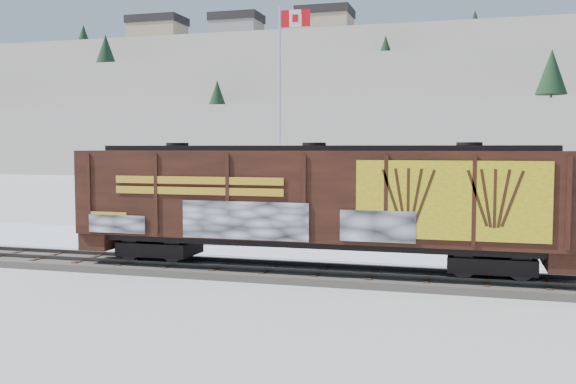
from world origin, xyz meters
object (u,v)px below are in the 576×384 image
(car_silver, at_px, (154,224))
(car_dark, at_px, (321,233))
(flagpole, at_px, (281,147))
(car_white, at_px, (221,229))
(hopper_railcar, at_px, (314,199))

(car_silver, relative_size, car_dark, 1.07)
(flagpole, distance_m, car_white, 7.73)
(flagpole, relative_size, car_dark, 3.08)
(hopper_railcar, bearing_deg, car_white, 133.56)
(hopper_railcar, relative_size, car_dark, 4.39)
(flagpole, xyz_separation_m, car_silver, (-5.53, -5.66, -4.20))
(car_silver, xyz_separation_m, car_white, (4.15, -0.64, -0.06))
(flagpole, xyz_separation_m, car_white, (-1.38, -6.30, -4.26))
(car_dark, bearing_deg, car_silver, 85.99)
(hopper_railcar, distance_m, car_dark, 8.19)
(hopper_railcar, xyz_separation_m, car_dark, (-1.48, 7.70, -2.34))
(car_white, relative_size, car_dark, 1.02)
(car_silver, xyz_separation_m, car_dark, (9.23, 0.17, -0.16))
(car_white, bearing_deg, car_dark, -85.06)
(hopper_railcar, height_order, car_dark, hopper_railcar)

